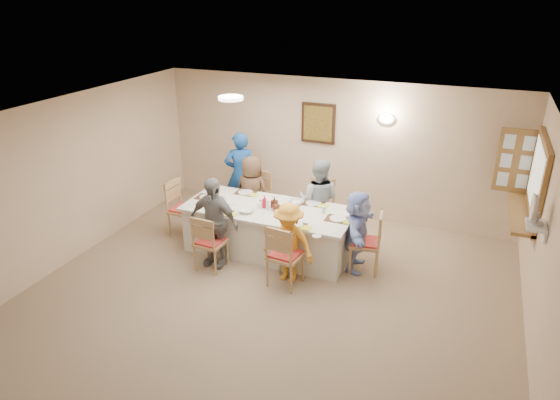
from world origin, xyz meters
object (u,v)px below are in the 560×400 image
at_px(chair_right_end, 365,242).
at_px(diner_front_left, 214,222).
at_px(chair_left_end, 184,209).
at_px(caregiver, 240,174).
at_px(dining_table, 269,230).
at_px(diner_right_end, 357,231).
at_px(diner_front_right, 289,243).
at_px(diner_back_right, 318,200).
at_px(diner_back_left, 252,193).
at_px(chair_front_left, 211,241).
at_px(chair_front_right, 285,254).
at_px(desk_fan, 536,213).
at_px(serving_hatch, 538,180).
at_px(chair_back_left, 255,200).
at_px(chair_back_right, 320,210).
at_px(condiment_ketchup, 265,202).

bearing_deg(chair_right_end, diner_front_left, -80.08).
height_order(chair_left_end, caregiver, caregiver).
xyz_separation_m(dining_table, diner_right_end, (1.42, 0.00, 0.25)).
bearing_deg(diner_right_end, chair_right_end, -96.04).
xyz_separation_m(chair_right_end, diner_front_right, (-0.95, -0.68, 0.13)).
bearing_deg(diner_back_right, diner_back_left, -5.17).
relative_size(chair_front_left, chair_front_right, 0.93).
relative_size(desk_fan, chair_left_end, 0.31).
bearing_deg(diner_back_right, diner_right_end, 135.17).
bearing_deg(diner_right_end, serving_hatch, -78.44).
bearing_deg(caregiver, chair_left_end, 35.53).
bearing_deg(chair_back_left, diner_back_left, -81.88).
relative_size(serving_hatch, dining_table, 0.57).
xyz_separation_m(serving_hatch, dining_table, (-3.71, -0.73, -1.12)).
height_order(dining_table, chair_back_right, chair_back_right).
xyz_separation_m(diner_back_right, diner_right_end, (0.82, -0.68, -0.09)).
bearing_deg(caregiver, dining_table, 101.42).
bearing_deg(caregiver, diner_back_right, 133.13).
distance_m(chair_back_left, diner_right_end, 2.18).
relative_size(diner_front_right, caregiver, 0.76).
bearing_deg(condiment_ketchup, chair_back_left, 123.58).
bearing_deg(caregiver, chair_back_right, 137.05).
distance_m(serving_hatch, diner_front_left, 4.61).
bearing_deg(serving_hatch, chair_front_right, -153.87).
xyz_separation_m(serving_hatch, chair_front_right, (-3.11, -1.53, -1.02)).
relative_size(chair_front_right, caregiver, 0.61).
distance_m(diner_right_end, condiment_ketchup, 1.50).
height_order(diner_back_right, diner_front_left, diner_back_right).
bearing_deg(diner_front_left, chair_back_left, 95.08).
height_order(chair_left_end, diner_back_left, diner_back_left).
relative_size(dining_table, chair_front_right, 2.74).
xyz_separation_m(serving_hatch, chair_front_left, (-4.31, -1.53, -1.05)).
bearing_deg(diner_front_left, diner_front_right, 5.08).
bearing_deg(chair_right_end, chair_left_end, -97.63).
relative_size(serving_hatch, chair_right_end, 1.58).
height_order(diner_back_right, diner_front_right, diner_back_right).
bearing_deg(serving_hatch, desk_fan, -94.66).
bearing_deg(diner_back_left, diner_right_end, 165.85).
height_order(serving_hatch, diner_front_right, serving_hatch).
height_order(diner_front_left, caregiver, caregiver).
relative_size(diner_back_left, condiment_ketchup, 6.46).
distance_m(serving_hatch, dining_table, 3.95).
xyz_separation_m(chair_front_right, chair_left_end, (-2.15, 0.80, 0.00)).
height_order(diner_back_left, diner_front_left, diner_front_left).
bearing_deg(chair_left_end, diner_right_end, -87.69).
distance_m(diner_front_left, caregiver, 1.89).
relative_size(desk_fan, chair_front_left, 0.33).
bearing_deg(chair_back_right, caregiver, 158.63).
distance_m(diner_back_left, caregiver, 0.66).
relative_size(desk_fan, caregiver, 0.19).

